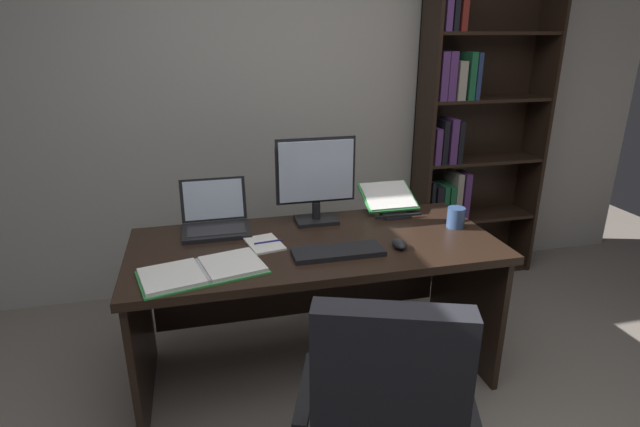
{
  "coord_description": "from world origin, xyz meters",
  "views": [
    {
      "loc": [
        -0.68,
        -1.24,
        1.72
      ],
      "look_at": [
        -0.16,
        0.89,
        0.92
      ],
      "focal_mm": 28.13,
      "sensor_mm": 36.0,
      "label": 1
    }
  ],
  "objects_px": {
    "open_binder": "(203,271)",
    "notepad": "(264,244)",
    "reading_stand_with_book": "(389,199)",
    "bookshelf": "(466,139)",
    "desk": "(311,272)",
    "pen": "(269,242)",
    "laptop": "(215,220)",
    "monitor": "(316,181)",
    "coffee_mug": "(456,218)",
    "computer_mouse": "(399,244)",
    "keyboard": "(338,252)"
  },
  "relations": [
    {
      "from": "monitor",
      "to": "coffee_mug",
      "type": "relative_size",
      "value": 4.28
    },
    {
      "from": "bookshelf",
      "to": "keyboard",
      "type": "bearing_deg",
      "value": -138.29
    },
    {
      "from": "open_binder",
      "to": "pen",
      "type": "height_order",
      "value": "open_binder"
    },
    {
      "from": "computer_mouse",
      "to": "pen",
      "type": "relative_size",
      "value": 0.74
    },
    {
      "from": "bookshelf",
      "to": "monitor",
      "type": "bearing_deg",
      "value": -151.72
    },
    {
      "from": "notepad",
      "to": "reading_stand_with_book",
      "type": "bearing_deg",
      "value": 23.08
    },
    {
      "from": "desk",
      "to": "notepad",
      "type": "distance_m",
      "value": 0.32
    },
    {
      "from": "notepad",
      "to": "computer_mouse",
      "type": "bearing_deg",
      "value": -17.27
    },
    {
      "from": "keyboard",
      "to": "pen",
      "type": "bearing_deg",
      "value": 146.96
    },
    {
      "from": "monitor",
      "to": "laptop",
      "type": "relative_size",
      "value": 1.36
    },
    {
      "from": "computer_mouse",
      "to": "coffee_mug",
      "type": "bearing_deg",
      "value": 25.26
    },
    {
      "from": "desk",
      "to": "laptop",
      "type": "relative_size",
      "value": 5.26
    },
    {
      "from": "notepad",
      "to": "laptop",
      "type": "bearing_deg",
      "value": 130.77
    },
    {
      "from": "desk",
      "to": "reading_stand_with_book",
      "type": "bearing_deg",
      "value": 27.28
    },
    {
      "from": "bookshelf",
      "to": "notepad",
      "type": "height_order",
      "value": "bookshelf"
    },
    {
      "from": "laptop",
      "to": "desk",
      "type": "bearing_deg",
      "value": -22.75
    },
    {
      "from": "computer_mouse",
      "to": "pen",
      "type": "distance_m",
      "value": 0.62
    },
    {
      "from": "keyboard",
      "to": "pen",
      "type": "relative_size",
      "value": 3.0
    },
    {
      "from": "desk",
      "to": "laptop",
      "type": "height_order",
      "value": "laptop"
    },
    {
      "from": "pen",
      "to": "reading_stand_with_book",
      "type": "bearing_deg",
      "value": 23.64
    },
    {
      "from": "keyboard",
      "to": "computer_mouse",
      "type": "distance_m",
      "value": 0.3
    },
    {
      "from": "desk",
      "to": "open_binder",
      "type": "distance_m",
      "value": 0.65
    },
    {
      "from": "bookshelf",
      "to": "notepad",
      "type": "xyz_separation_m",
      "value": [
        -1.55,
        -0.91,
        -0.25
      ]
    },
    {
      "from": "computer_mouse",
      "to": "bookshelf",
      "type": "bearing_deg",
      "value": 49.63
    },
    {
      "from": "computer_mouse",
      "to": "notepad",
      "type": "height_order",
      "value": "computer_mouse"
    },
    {
      "from": "reading_stand_with_book",
      "to": "pen",
      "type": "height_order",
      "value": "reading_stand_with_book"
    },
    {
      "from": "desk",
      "to": "reading_stand_with_book",
      "type": "relative_size",
      "value": 5.82
    },
    {
      "from": "bookshelf",
      "to": "monitor",
      "type": "distance_m",
      "value": 1.41
    },
    {
      "from": "desk",
      "to": "keyboard",
      "type": "distance_m",
      "value": 0.33
    },
    {
      "from": "bookshelf",
      "to": "keyboard",
      "type": "distance_m",
      "value": 1.68
    },
    {
      "from": "bookshelf",
      "to": "coffee_mug",
      "type": "relative_size",
      "value": 20.07
    },
    {
      "from": "computer_mouse",
      "to": "open_binder",
      "type": "xyz_separation_m",
      "value": [
        -0.91,
        -0.05,
        -0.01
      ]
    },
    {
      "from": "keyboard",
      "to": "reading_stand_with_book",
      "type": "bearing_deg",
      "value": 49.07
    },
    {
      "from": "laptop",
      "to": "computer_mouse",
      "type": "bearing_deg",
      "value": -28.01
    },
    {
      "from": "laptop",
      "to": "reading_stand_with_book",
      "type": "distance_m",
      "value": 0.98
    },
    {
      "from": "pen",
      "to": "desk",
      "type": "bearing_deg",
      "value": 14.46
    },
    {
      "from": "laptop",
      "to": "notepad",
      "type": "distance_m",
      "value": 0.33
    },
    {
      "from": "reading_stand_with_book",
      "to": "pen",
      "type": "xyz_separation_m",
      "value": [
        -0.74,
        -0.32,
        -0.06
      ]
    },
    {
      "from": "monitor",
      "to": "computer_mouse",
      "type": "bearing_deg",
      "value": -55.56
    },
    {
      "from": "coffee_mug",
      "to": "keyboard",
      "type": "bearing_deg",
      "value": -165.11
    },
    {
      "from": "keyboard",
      "to": "computer_mouse",
      "type": "xyz_separation_m",
      "value": [
        0.3,
        0.0,
        0.01
      ]
    },
    {
      "from": "laptop",
      "to": "bookshelf",
      "type": "bearing_deg",
      "value": 20.56
    },
    {
      "from": "pen",
      "to": "computer_mouse",
      "type": "bearing_deg",
      "value": -17.82
    },
    {
      "from": "computer_mouse",
      "to": "coffee_mug",
      "type": "height_order",
      "value": "coffee_mug"
    },
    {
      "from": "open_binder",
      "to": "notepad",
      "type": "height_order",
      "value": "open_binder"
    },
    {
      "from": "desk",
      "to": "pen",
      "type": "distance_m",
      "value": 0.32
    },
    {
      "from": "keyboard",
      "to": "notepad",
      "type": "xyz_separation_m",
      "value": [
        -0.31,
        0.19,
        -0.01
      ]
    },
    {
      "from": "computer_mouse",
      "to": "notepad",
      "type": "bearing_deg",
      "value": 162.73
    },
    {
      "from": "reading_stand_with_book",
      "to": "bookshelf",
      "type": "bearing_deg",
      "value": 36.65
    },
    {
      "from": "open_binder",
      "to": "laptop",
      "type": "bearing_deg",
      "value": 68.02
    }
  ]
}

